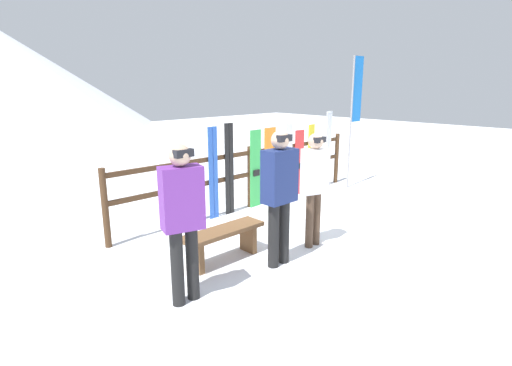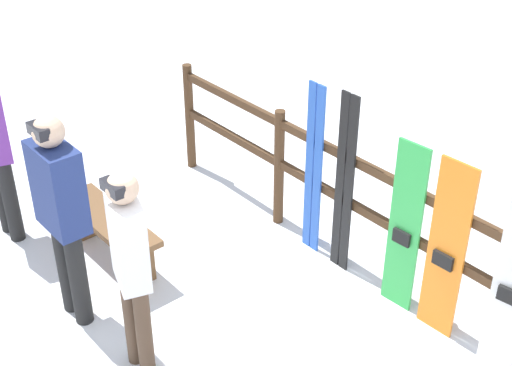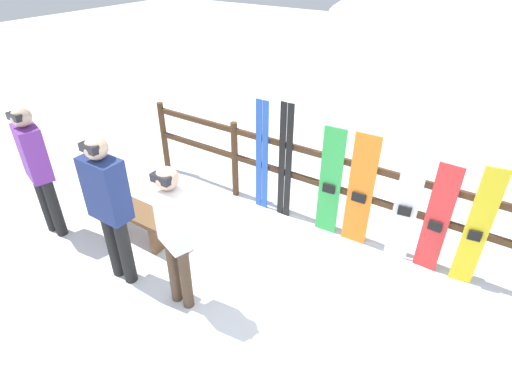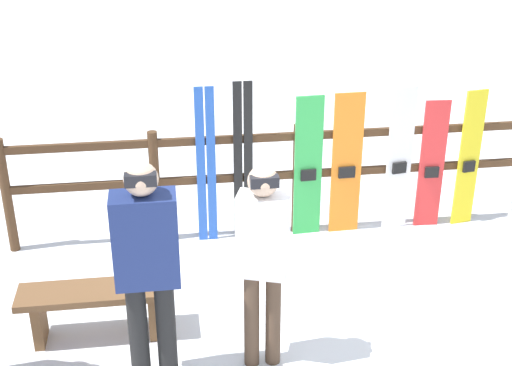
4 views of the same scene
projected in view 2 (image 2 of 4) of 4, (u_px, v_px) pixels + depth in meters
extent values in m
cylinder|color=#4C331E|center=(190.00, 117.00, 7.80)|extent=(0.10, 0.10, 1.22)
cylinder|color=#4C331E|center=(279.00, 168.00, 6.84)|extent=(0.10, 0.10, 1.22)
cylinder|color=#4C331E|center=(397.00, 236.00, 5.88)|extent=(0.10, 0.10, 1.22)
cube|color=#4C331E|center=(398.00, 230.00, 5.85)|extent=(5.88, 0.05, 0.08)
cube|color=#4C331E|center=(404.00, 186.00, 5.63)|extent=(5.88, 0.05, 0.08)
cube|color=brown|center=(108.00, 220.00, 6.39)|extent=(1.25, 0.36, 0.06)
cube|color=brown|center=(86.00, 219.00, 6.82)|extent=(0.08, 0.29, 0.41)
cube|color=brown|center=(139.00, 265.00, 6.21)|extent=(0.08, 0.29, 0.41)
cylinder|color=black|center=(2.00, 191.00, 6.81)|extent=(0.14, 0.14, 0.87)
cylinder|color=black|center=(10.00, 200.00, 6.68)|extent=(0.14, 0.14, 0.87)
cylinder|color=black|center=(66.00, 265.00, 5.82)|extent=(0.15, 0.15, 0.89)
cylinder|color=black|center=(78.00, 278.00, 5.68)|extent=(0.15, 0.15, 0.89)
cube|color=navy|center=(58.00, 188.00, 5.34)|extent=(0.46, 0.25, 0.70)
sphere|color=#D8B293|center=(48.00, 132.00, 5.09)|extent=(0.24, 0.24, 0.24)
cube|color=black|center=(38.00, 131.00, 5.04)|extent=(0.22, 0.08, 0.08)
cylinder|color=#4C3828|center=(132.00, 319.00, 5.31)|extent=(0.12, 0.12, 0.83)
cylinder|color=#4C3828|center=(144.00, 331.00, 5.20)|extent=(0.12, 0.12, 0.83)
cube|color=white|center=(128.00, 243.00, 4.87)|extent=(0.42, 0.32, 0.66)
sphere|color=#D8B293|center=(122.00, 188.00, 4.64)|extent=(0.23, 0.23, 0.23)
cube|color=black|center=(113.00, 188.00, 4.59)|extent=(0.20, 0.08, 0.08)
cube|color=blue|center=(310.00, 168.00, 6.39)|extent=(0.09, 0.02, 1.68)
cube|color=blue|center=(318.00, 173.00, 6.32)|extent=(0.09, 0.02, 1.68)
cube|color=black|center=(340.00, 183.00, 6.13)|extent=(0.09, 0.02, 1.72)
cube|color=black|center=(349.00, 188.00, 6.06)|extent=(0.09, 0.02, 1.72)
cube|color=green|center=(405.00, 228.00, 5.70)|extent=(0.29, 0.04, 1.54)
cube|color=black|center=(401.00, 238.00, 5.72)|extent=(0.16, 0.04, 0.12)
cube|color=orange|center=(446.00, 251.00, 5.43)|extent=(0.32, 0.04, 1.55)
cube|color=black|center=(443.00, 260.00, 5.46)|extent=(0.18, 0.04, 0.12)
cube|color=white|center=(512.00, 285.00, 5.05)|extent=(0.28, 0.07, 1.59)
cube|color=black|center=(508.00, 295.00, 5.08)|extent=(0.15, 0.05, 0.12)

